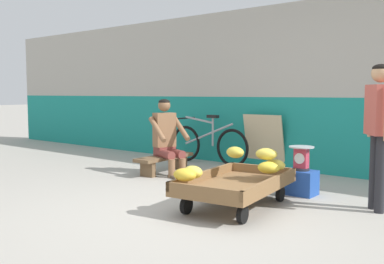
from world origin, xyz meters
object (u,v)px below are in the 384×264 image
(weighing_scale, at_px, (301,158))
(bicycle_near_left, at_px, (208,144))
(banana_cart, at_px, (236,185))
(low_bench, at_px, (165,160))
(vendor_seated, at_px, (167,137))
(customer_adult, at_px, (379,120))
(plastic_crate, at_px, (301,182))
(sign_board, at_px, (264,141))

(weighing_scale, relative_size, bicycle_near_left, 0.18)
(banana_cart, bearing_deg, weighing_scale, 73.85)
(low_bench, xyz_separation_m, vendor_seated, (0.08, -0.03, 0.37))
(low_bench, bearing_deg, weighing_scale, -1.14)
(customer_adult, bearing_deg, plastic_crate, 169.03)
(banana_cart, relative_size, bicycle_near_left, 0.92)
(banana_cart, height_order, bicycle_near_left, bicycle_near_left)
(banana_cart, height_order, weighing_scale, weighing_scale)
(sign_board, bearing_deg, weighing_scale, -47.07)
(banana_cart, relative_size, low_bench, 1.38)
(plastic_crate, relative_size, customer_adult, 0.24)
(low_bench, relative_size, bicycle_near_left, 0.67)
(vendor_seated, relative_size, bicycle_near_left, 0.69)
(vendor_seated, xyz_separation_m, bicycle_near_left, (-0.09, 1.16, -0.21))
(banana_cart, relative_size, plastic_crate, 4.26)
(low_bench, xyz_separation_m, sign_board, (0.97, 1.36, 0.24))
(customer_adult, bearing_deg, banana_cart, -146.42)
(plastic_crate, distance_m, weighing_scale, 0.30)
(banana_cart, xyz_separation_m, weighing_scale, (0.29, 0.99, 0.21))
(banana_cart, height_order, customer_adult, customer_adult)
(vendor_seated, bearing_deg, plastic_crate, -0.36)
(customer_adult, bearing_deg, weighing_scale, 169.10)
(banana_cart, xyz_separation_m, vendor_seated, (-1.91, 1.01, 0.33))
(plastic_crate, bearing_deg, customer_adult, -10.97)
(plastic_crate, bearing_deg, sign_board, 132.96)
(low_bench, height_order, vendor_seated, vendor_seated)
(bicycle_near_left, bearing_deg, customer_adult, -22.80)
(banana_cart, xyz_separation_m, sign_board, (-1.02, 2.40, 0.20))
(sign_board, bearing_deg, vendor_seated, -122.60)
(plastic_crate, relative_size, sign_board, 0.41)
(low_bench, height_order, bicycle_near_left, bicycle_near_left)
(low_bench, relative_size, customer_adult, 0.73)
(sign_board, bearing_deg, low_bench, -125.55)
(banana_cart, distance_m, customer_adult, 1.63)
(low_bench, distance_m, vendor_seated, 0.38)
(plastic_crate, xyz_separation_m, bicycle_near_left, (-2.29, 1.17, 0.20))
(weighing_scale, bearing_deg, sign_board, 132.93)
(plastic_crate, relative_size, bicycle_near_left, 0.22)
(weighing_scale, bearing_deg, plastic_crate, 90.00)
(low_bench, distance_m, bicycle_near_left, 1.14)
(vendor_seated, bearing_deg, weighing_scale, -0.39)
(plastic_crate, height_order, bicycle_near_left, bicycle_near_left)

